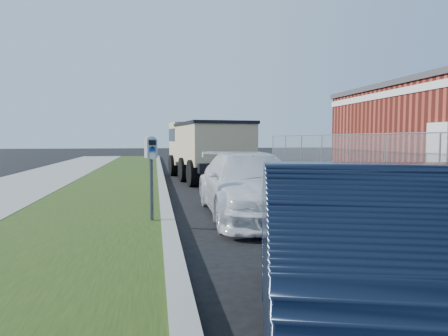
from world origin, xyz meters
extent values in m
plane|color=black|center=(0.00, 0.00, 0.00)|extent=(120.00, 120.00, 0.00)
cube|color=gray|center=(-2.60, 2.00, 0.07)|extent=(0.25, 50.00, 0.15)
cube|color=#1E3B10|center=(-4.20, 2.00, 0.07)|extent=(3.00, 50.00, 0.13)
plane|color=slate|center=(6.00, 7.00, 0.90)|extent=(0.00, 30.00, 30.00)
cylinder|color=#8D939A|center=(6.00, 7.00, 1.80)|extent=(0.04, 30.00, 0.04)
cylinder|color=#8D939A|center=(6.00, 4.00, 0.90)|extent=(0.06, 0.06, 1.80)
cylinder|color=#8D939A|center=(6.00, 7.00, 0.90)|extent=(0.06, 0.06, 1.80)
cylinder|color=#8D939A|center=(6.00, 10.00, 0.90)|extent=(0.06, 0.06, 1.80)
cylinder|color=#8D939A|center=(6.00, 13.00, 0.90)|extent=(0.06, 0.06, 1.80)
cylinder|color=#8D939A|center=(6.00, 16.00, 0.90)|extent=(0.06, 0.06, 1.80)
cylinder|color=#8D939A|center=(6.00, 19.00, 0.90)|extent=(0.06, 0.06, 1.80)
cylinder|color=#8D939A|center=(6.00, 22.00, 0.90)|extent=(0.06, 0.06, 1.80)
cube|color=silver|center=(7.48, 8.00, 3.60)|extent=(0.06, 14.00, 0.30)
cube|color=silver|center=(7.45, 6.00, 1.10)|extent=(0.08, 1.10, 2.20)
cylinder|color=#3F4247|center=(-2.89, 0.12, 0.69)|extent=(0.09, 0.09, 1.10)
cube|color=gray|center=(-2.89, 0.12, 1.43)|extent=(0.24, 0.20, 0.33)
ellipsoid|color=gray|center=(-2.89, 0.12, 1.60)|extent=(0.25, 0.21, 0.13)
cube|color=black|center=(-2.86, 0.06, 1.54)|extent=(0.13, 0.06, 0.09)
cube|color=navy|center=(-2.86, 0.06, 1.42)|extent=(0.11, 0.06, 0.08)
cylinder|color=silver|center=(-2.86, 0.06, 1.30)|extent=(0.11, 0.06, 0.12)
cube|color=#3F4247|center=(-2.86, 0.06, 1.45)|extent=(0.04, 0.02, 0.06)
imported|color=silver|center=(-0.88, 0.87, 0.66)|extent=(1.93, 4.58, 1.32)
imported|color=black|center=(-1.38, -4.82, 0.72)|extent=(2.56, 4.58, 1.43)
cube|color=black|center=(-0.79, 8.28, 0.66)|extent=(2.65, 5.98, 0.32)
cube|color=tan|center=(-1.03, 10.35, 1.40)|extent=(2.30, 1.86, 1.81)
cube|color=black|center=(-1.03, 10.35, 1.76)|extent=(2.33, 1.88, 0.54)
cube|color=tan|center=(-0.70, 7.56, 1.40)|extent=(2.60, 4.03, 1.45)
cube|color=black|center=(-0.70, 7.56, 2.15)|extent=(2.70, 4.13, 0.11)
cube|color=black|center=(-1.12, 11.20, 0.59)|extent=(2.17, 0.39, 0.27)
cylinder|color=black|center=(-2.05, 10.14, 0.45)|extent=(0.39, 0.93, 0.91)
cylinder|color=black|center=(0.02, 10.38, 0.45)|extent=(0.39, 0.93, 0.91)
cylinder|color=black|center=(-1.77, 7.71, 0.45)|extent=(0.39, 0.93, 0.91)
cylinder|color=black|center=(0.30, 7.95, 0.45)|extent=(0.39, 0.93, 0.91)
cylinder|color=black|center=(-1.58, 6.09, 0.45)|extent=(0.39, 0.93, 0.91)
cylinder|color=black|center=(0.49, 6.33, 0.45)|extent=(0.39, 0.93, 0.91)
camera|label=1|loc=(-2.82, -7.17, 1.62)|focal=32.00mm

